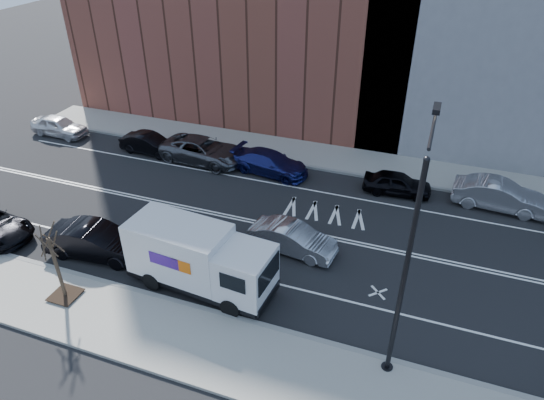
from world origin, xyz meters
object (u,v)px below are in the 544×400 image
Objects in this scene: fedex_van at (199,258)px; far_parked_a at (59,126)px; driving_sedan at (293,239)px; far_parked_b at (150,144)px.

far_parked_a is at bearing 151.95° from fedex_van.
far_parked_b is at bearing 67.99° from driving_sedan.
driving_sedan is (20.52, -7.31, -0.01)m from far_parked_a.
fedex_van is 14.54m from far_parked_b.
fedex_van is 20.73m from far_parked_a.
far_parked_b is (-9.50, 10.97, -0.93)m from fedex_van.
far_parked_a is (-17.40, 11.23, -0.88)m from fedex_van.
fedex_van is 1.66× the size of far_parked_b.
far_parked_b is at bearing -89.88° from far_parked_a.
far_parked_a is 21.79m from driving_sedan.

